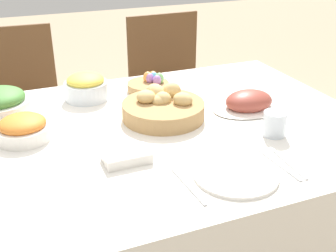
# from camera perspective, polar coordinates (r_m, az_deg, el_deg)

# --- Properties ---
(dining_table) EXTENTS (1.52, 1.06, 0.74)m
(dining_table) POSITION_cam_1_polar(r_m,az_deg,el_deg) (1.63, -1.97, -12.12)
(dining_table) COLOR white
(dining_table) RESTS_ON ground
(chair_far_right) EXTENTS (0.43, 0.43, 0.92)m
(chair_far_right) POSITION_cam_1_polar(r_m,az_deg,el_deg) (2.40, 0.50, 4.68)
(chair_far_right) COLOR brown
(chair_far_right) RESTS_ON ground
(chair_far_left) EXTENTS (0.43, 0.43, 0.92)m
(chair_far_left) POSITION_cam_1_polar(r_m,az_deg,el_deg) (2.24, -19.44, 1.52)
(chair_far_left) COLOR brown
(chair_far_left) RESTS_ON ground
(bread_basket) EXTENTS (0.29, 0.29, 0.11)m
(bread_basket) POSITION_cam_1_polar(r_m,az_deg,el_deg) (1.50, -0.65, 2.55)
(bread_basket) COLOR #AD8451
(bread_basket) RESTS_ON dining_table
(egg_basket) EXTENTS (0.17, 0.17, 0.08)m
(egg_basket) POSITION_cam_1_polar(r_m,az_deg,el_deg) (1.75, -2.51, 5.64)
(egg_basket) COLOR #AD8451
(egg_basket) RESTS_ON dining_table
(ham_platter) EXTENTS (0.28, 0.20, 0.08)m
(ham_platter) POSITION_cam_1_polar(r_m,az_deg,el_deg) (1.60, 10.88, 3.14)
(ham_platter) COLOR silver
(ham_platter) RESTS_ON dining_table
(pineapple_bowl) EXTENTS (0.17, 0.17, 0.10)m
(pineapple_bowl) POSITION_cam_1_polar(r_m,az_deg,el_deg) (1.68, -11.04, 5.22)
(pineapple_bowl) COLOR silver
(pineapple_bowl) RESTS_ON dining_table
(carrot_bowl) EXTENTS (0.17, 0.17, 0.08)m
(carrot_bowl) POSITION_cam_1_polar(r_m,az_deg,el_deg) (1.42, -19.03, -0.31)
(carrot_bowl) COLOR silver
(carrot_bowl) RESTS_ON dining_table
(dinner_plate) EXTENTS (0.24, 0.24, 0.01)m
(dinner_plate) POSITION_cam_1_polar(r_m,az_deg,el_deg) (1.18, 9.15, -6.44)
(dinner_plate) COLOR silver
(dinner_plate) RESTS_ON dining_table
(fork) EXTENTS (0.02, 0.19, 0.00)m
(fork) POSITION_cam_1_polar(r_m,az_deg,el_deg) (1.13, 2.76, -8.10)
(fork) COLOR silver
(fork) RESTS_ON dining_table
(knife) EXTENTS (0.02, 0.19, 0.00)m
(knife) POSITION_cam_1_polar(r_m,az_deg,el_deg) (1.26, 14.82, -5.08)
(knife) COLOR silver
(knife) RESTS_ON dining_table
(spoon) EXTENTS (0.02, 0.19, 0.00)m
(spoon) POSITION_cam_1_polar(r_m,az_deg,el_deg) (1.27, 15.92, -4.79)
(spoon) COLOR silver
(spoon) RESTS_ON dining_table
(drinking_cup) EXTENTS (0.08, 0.08, 0.08)m
(drinking_cup) POSITION_cam_1_polar(r_m,az_deg,el_deg) (1.41, 14.23, 0.31)
(drinking_cup) COLOR silver
(drinking_cup) RESTS_ON dining_table
(butter_dish) EXTENTS (0.13, 0.08, 0.03)m
(butter_dish) POSITION_cam_1_polar(r_m,az_deg,el_deg) (1.23, -5.60, -4.16)
(butter_dish) COLOR silver
(butter_dish) RESTS_ON dining_table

